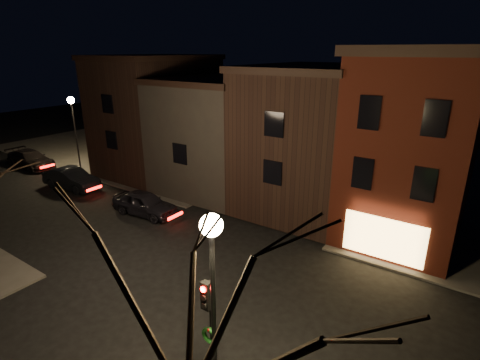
# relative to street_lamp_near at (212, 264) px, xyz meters

# --- Properties ---
(ground) EXTENTS (120.00, 120.00, 0.00)m
(ground) POSITION_rel_street_lamp_near_xyz_m (-6.20, 6.00, -5.18)
(ground) COLOR black
(ground) RESTS_ON ground
(sidewalk_far_left) EXTENTS (30.00, 30.00, 0.12)m
(sidewalk_far_left) POSITION_rel_street_lamp_near_xyz_m (-26.20, 26.00, -5.12)
(sidewalk_far_left) COLOR #2D2B28
(sidewalk_far_left) RESTS_ON ground
(corner_building) EXTENTS (6.50, 8.50, 10.50)m
(corner_building) POSITION_rel_street_lamp_near_xyz_m (1.80, 15.47, 0.22)
(corner_building) COLOR #45140C
(corner_building) RESTS_ON ground
(row_building_a) EXTENTS (7.30, 10.30, 9.40)m
(row_building_a) POSITION_rel_street_lamp_near_xyz_m (-4.70, 16.50, -0.34)
(row_building_a) COLOR black
(row_building_a) RESTS_ON ground
(row_building_b) EXTENTS (7.80, 10.30, 8.40)m
(row_building_b) POSITION_rel_street_lamp_near_xyz_m (-11.95, 16.50, -0.85)
(row_building_b) COLOR black
(row_building_b) RESTS_ON ground
(row_building_c) EXTENTS (7.30, 10.30, 9.90)m
(row_building_c) POSITION_rel_street_lamp_near_xyz_m (-19.20, 16.50, -0.09)
(row_building_c) COLOR black
(row_building_c) RESTS_ON ground
(street_lamp_near) EXTENTS (0.60, 0.60, 6.48)m
(street_lamp_near) POSITION_rel_street_lamp_near_xyz_m (0.00, 0.00, 0.00)
(street_lamp_near) COLOR black
(street_lamp_near) RESTS_ON sidewalk_near_right
(street_lamp_far) EXTENTS (0.60, 0.60, 6.48)m
(street_lamp_far) POSITION_rel_street_lamp_near_xyz_m (-25.20, 12.20, 0.00)
(street_lamp_far) COLOR black
(street_lamp_far) RESTS_ON sidewalk_far_left
(traffic_signal) EXTENTS (0.58, 0.38, 4.05)m
(traffic_signal) POSITION_rel_street_lamp_near_xyz_m (-0.60, 0.49, -2.37)
(traffic_signal) COLOR black
(traffic_signal) RESTS_ON sidewalk_near_right
(bare_tree_right) EXTENTS (6.40, 6.40, 8.50)m
(bare_tree_right) POSITION_rel_street_lamp_near_xyz_m (1.30, -2.50, 0.97)
(bare_tree_right) COLOR black
(bare_tree_right) RESTS_ON sidewalk_near_right
(parked_car_a) EXTENTS (4.77, 2.25, 1.57)m
(parked_car_a) POSITION_rel_street_lamp_near_xyz_m (-12.81, 8.77, -4.39)
(parked_car_a) COLOR black
(parked_car_a) RESTS_ON ground
(parked_car_b) EXTENTS (5.12, 2.21, 1.64)m
(parked_car_b) POSITION_rel_street_lamp_near_xyz_m (-21.35, 8.92, -4.36)
(parked_car_b) COLOR black
(parked_car_b) RESTS_ON ground
(parked_car_c) EXTENTS (5.51, 2.26, 1.59)m
(parked_car_c) POSITION_rel_street_lamp_near_xyz_m (-29.63, 10.04, -4.38)
(parked_car_c) COLOR black
(parked_car_c) RESTS_ON ground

